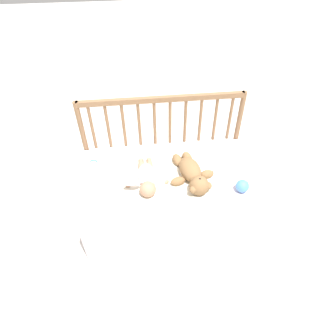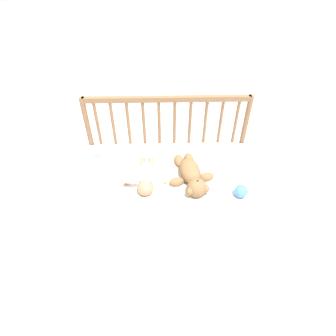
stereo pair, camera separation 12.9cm
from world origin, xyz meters
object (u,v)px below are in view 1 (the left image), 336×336
at_px(baby_bottle, 93,169).
at_px(toy_ball, 242,186).
at_px(baby, 147,178).
at_px(teddy_bear, 192,174).

distance_m(baby_bottle, toy_ball, 0.95).
bearing_deg(baby_bottle, baby, -22.09).
distance_m(teddy_bear, toy_ball, 0.31).
relative_size(teddy_bear, baby_bottle, 2.26).
relative_size(baby, baby_bottle, 2.01).
bearing_deg(teddy_bear, baby, 178.49).
xyz_separation_m(teddy_bear, toy_ball, (0.29, -0.13, -0.01)).
bearing_deg(toy_ball, teddy_bear, 155.64).
relative_size(teddy_bear, toy_ball, 4.98).
bearing_deg(toy_ball, baby_bottle, 163.18).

